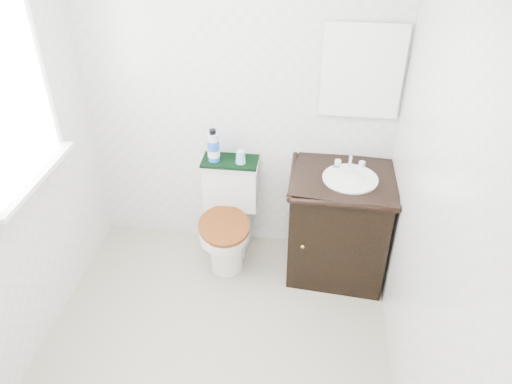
% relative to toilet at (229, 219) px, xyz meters
% --- Properties ---
extents(floor, '(2.40, 2.40, 0.00)m').
position_rel_toilet_xyz_m(floor, '(0.05, -0.97, -0.34)').
color(floor, '#A89E87').
rests_on(floor, ground).
extents(wall_back, '(2.40, 0.00, 2.40)m').
position_rel_toilet_xyz_m(wall_back, '(0.05, 0.23, 0.86)').
color(wall_back, silver).
rests_on(wall_back, ground).
extents(wall_right, '(0.00, 2.40, 2.40)m').
position_rel_toilet_xyz_m(wall_right, '(1.15, -0.97, 0.86)').
color(wall_right, silver).
rests_on(wall_right, ground).
extents(window, '(0.02, 0.70, 0.90)m').
position_rel_toilet_xyz_m(window, '(-1.02, -0.72, 1.21)').
color(window, white).
rests_on(window, wall_left).
extents(mirror, '(0.50, 0.02, 0.60)m').
position_rel_toilet_xyz_m(mirror, '(0.87, 0.21, 1.11)').
color(mirror, silver).
rests_on(mirror, wall_back).
extents(toilet, '(0.44, 0.65, 0.76)m').
position_rel_toilet_xyz_m(toilet, '(0.00, 0.00, 0.00)').
color(toilet, white).
rests_on(toilet, floor).
extents(vanity, '(0.75, 0.66, 0.92)m').
position_rel_toilet_xyz_m(vanity, '(0.82, -0.07, 0.10)').
color(vanity, black).
rests_on(vanity, floor).
extents(trash_bin, '(0.26, 0.23, 0.32)m').
position_rel_toilet_xyz_m(trash_bin, '(0.03, 0.13, -0.18)').
color(trash_bin, silver).
rests_on(trash_bin, floor).
extents(towel, '(0.40, 0.22, 0.02)m').
position_rel_toilet_xyz_m(towel, '(0.00, 0.12, 0.43)').
color(towel, black).
rests_on(towel, toilet).
extents(mouthwash_bottle, '(0.08, 0.08, 0.24)m').
position_rel_toilet_xyz_m(mouthwash_bottle, '(-0.11, 0.11, 0.55)').
color(mouthwash_bottle, blue).
rests_on(mouthwash_bottle, towel).
extents(cup, '(0.07, 0.07, 0.09)m').
position_rel_toilet_xyz_m(cup, '(0.08, 0.09, 0.49)').
color(cup, '#8BC6E4').
rests_on(cup, towel).
extents(soap_bar, '(0.07, 0.04, 0.02)m').
position_rel_toilet_xyz_m(soap_bar, '(0.75, 0.03, 0.49)').
color(soap_bar, '#177163').
rests_on(soap_bar, vanity).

